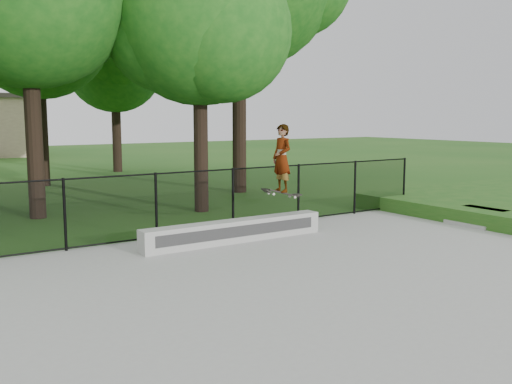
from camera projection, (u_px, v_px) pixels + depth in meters
ground at (332, 319)px, 7.89m from camera, size 100.00×100.00×0.00m
concrete_slab at (332, 317)px, 7.89m from camera, size 14.00×12.00×0.06m
grind_ledge at (235, 231)px, 12.46m from camera, size 4.38×0.40×0.48m
skater_airborne at (282, 160)px, 12.92m from camera, size 0.82×0.57×1.73m
chainlink_fence at (156, 206)px, 12.65m from camera, size 16.06×0.06×1.50m
concrete_steps at (480, 220)px, 14.52m from camera, size 1.07×1.20×0.45m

